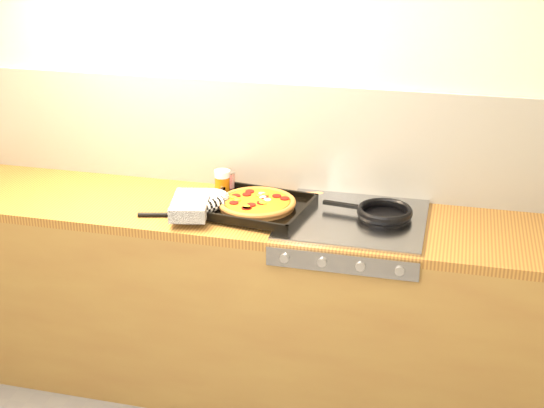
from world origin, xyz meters
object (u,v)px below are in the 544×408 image
(pizza_on_tray, at_px, (239,204))
(juice_glass, at_px, (222,183))
(frying_pan, at_px, (383,213))
(tomato_can, at_px, (227,182))

(pizza_on_tray, relative_size, juice_glass, 5.03)
(frying_pan, distance_m, juice_glass, 0.75)
(juice_glass, bearing_deg, pizza_on_tray, -54.57)
(pizza_on_tray, height_order, frying_pan, pizza_on_tray)
(pizza_on_tray, bearing_deg, frying_pan, 6.94)
(pizza_on_tray, xyz_separation_m, tomato_can, (-0.12, 0.22, 0.01))
(frying_pan, relative_size, juice_glass, 3.38)
(frying_pan, bearing_deg, juice_glass, 171.16)
(tomato_can, relative_size, juice_glass, 0.87)
(pizza_on_tray, xyz_separation_m, frying_pan, (0.61, 0.07, -0.01))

